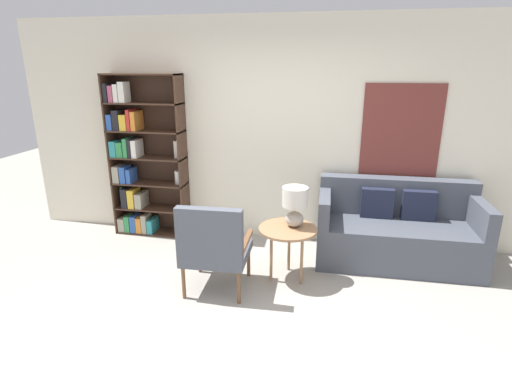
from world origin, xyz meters
The scene contains 7 objects.
ground_plane centered at (0.00, 0.00, 0.00)m, with size 14.00×14.00×0.00m, color #9E998E.
wall_back centered at (0.03, 2.03, 1.35)m, with size 6.40×0.08×2.70m.
bookshelf centered at (-1.64, 1.85, 0.96)m, with size 0.95×0.30×2.05m.
armchair centered at (-0.30, 0.55, 0.52)m, with size 0.64×0.61×0.93m.
couch centered at (1.53, 1.60, 0.35)m, with size 1.74×0.81×0.91m.
side_table centered at (0.36, 0.96, 0.52)m, with size 0.60×0.60×0.57m.
table_lamp centered at (0.42, 1.02, 0.82)m, with size 0.26×0.26×0.42m.
Camera 1 is at (0.71, -2.77, 2.14)m, focal length 28.00 mm.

